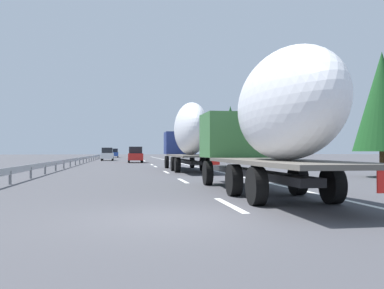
# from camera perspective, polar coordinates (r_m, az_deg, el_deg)

# --- Properties ---
(ground_plane) EXTENTS (260.00, 260.00, 0.00)m
(ground_plane) POSITION_cam_1_polar(r_m,az_deg,el_deg) (49.21, -7.86, -2.58)
(ground_plane) COLOR #424247
(lane_stripe_0) EXTENTS (3.20, 0.20, 0.01)m
(lane_stripe_0) POSITION_cam_1_polar(r_m,az_deg,el_deg) (11.62, 5.12, -8.15)
(lane_stripe_0) COLOR white
(lane_stripe_0) RESTS_ON ground_plane
(lane_stripe_1) EXTENTS (3.20, 0.20, 0.01)m
(lane_stripe_1) POSITION_cam_1_polar(r_m,az_deg,el_deg) (20.78, -1.23, -4.93)
(lane_stripe_1) COLOR white
(lane_stripe_1) RESTS_ON ground_plane
(lane_stripe_2) EXTENTS (3.20, 0.20, 0.01)m
(lane_stripe_2) POSITION_cam_1_polar(r_m,az_deg,el_deg) (29.24, -3.51, -3.75)
(lane_stripe_2) COLOR white
(lane_stripe_2) RESTS_ON ground_plane
(lane_stripe_3) EXTENTS (3.20, 0.20, 0.01)m
(lane_stripe_3) POSITION_cam_1_polar(r_m,az_deg,el_deg) (39.71, -4.97, -2.99)
(lane_stripe_3) COLOR white
(lane_stripe_3) RESTS_ON ground_plane
(lane_stripe_4) EXTENTS (3.20, 0.20, 0.01)m
(lane_stripe_4) POSITION_cam_1_polar(r_m,az_deg,el_deg) (45.06, -5.46, -2.74)
(lane_stripe_4) COLOR white
(lane_stripe_4) RESTS_ON ground_plane
(lane_stripe_5) EXTENTS (3.20, 0.20, 0.01)m
(lane_stripe_5) POSITION_cam_1_polar(r_m,az_deg,el_deg) (61.55, -6.42, -2.23)
(lane_stripe_5) COLOR white
(lane_stripe_5) RESTS_ON ground_plane
(lane_stripe_6) EXTENTS (3.20, 0.20, 0.01)m
(lane_stripe_6) POSITION_cam_1_polar(r_m,az_deg,el_deg) (64.47, -6.54, -2.17)
(lane_stripe_6) COLOR white
(lane_stripe_6) RESTS_ON ground_plane
(lane_stripe_7) EXTENTS (3.20, 0.20, 0.01)m
(lane_stripe_7) POSITION_cam_1_polar(r_m,az_deg,el_deg) (81.23, -7.06, -1.90)
(lane_stripe_7) COLOR white
(lane_stripe_7) RESTS_ON ground_plane
(lane_stripe_8) EXTENTS (3.20, 0.20, 0.01)m
(lane_stripe_8) POSITION_cam_1_polar(r_m,az_deg,el_deg) (80.51, -7.04, -1.91)
(lane_stripe_8) COLOR white
(lane_stripe_8) RESTS_ON ground_plane
(edge_line_right) EXTENTS (110.00, 0.20, 0.01)m
(edge_line_right) POSITION_cam_1_polar(r_m,az_deg,el_deg) (54.58, -2.18, -2.41)
(edge_line_right) COLOR white
(edge_line_right) RESTS_ON ground_plane
(truck_lead) EXTENTS (13.96, 2.55, 4.91)m
(truck_lead) POSITION_cam_1_polar(r_m,az_deg,el_deg) (31.15, -0.51, 1.42)
(truck_lead) COLOR navy
(truck_lead) RESTS_ON ground_plane
(truck_trailing) EXTENTS (12.38, 2.55, 4.44)m
(truck_trailing) POSITION_cam_1_polar(r_m,az_deg,el_deg) (13.83, 10.50, 3.38)
(truck_trailing) COLOR #387038
(truck_trailing) RESTS_ON ground_plane
(car_blue_sedan) EXTENTS (4.45, 1.79, 1.97)m
(car_blue_sedan) POSITION_cam_1_polar(r_m,az_deg,el_deg) (93.71, -10.49, -1.16)
(car_blue_sedan) COLOR #28479E
(car_blue_sedan) RESTS_ON ground_plane
(car_red_compact) EXTENTS (4.19, 1.83, 1.99)m
(car_red_compact) POSITION_cam_1_polar(r_m,az_deg,el_deg) (53.17, -7.68, -1.39)
(car_red_compact) COLOR red
(car_red_compact) RESTS_ON ground_plane
(car_white_van) EXTENTS (4.31, 1.79, 1.96)m
(car_white_van) POSITION_cam_1_polar(r_m,az_deg,el_deg) (64.98, -11.39, -1.29)
(car_white_van) COLOR white
(car_white_van) RESTS_ON ground_plane
(road_sign) EXTENTS (0.10, 0.90, 2.97)m
(road_sign) POSITION_cam_1_polar(r_m,az_deg,el_deg) (47.68, 0.27, -0.16)
(road_sign) COLOR gray
(road_sign) RESTS_ON ground_plane
(tree_0) EXTENTS (3.22, 3.22, 7.06)m
(tree_0) POSITION_cam_1_polar(r_m,az_deg,el_deg) (26.00, 24.36, 5.32)
(tree_0) COLOR #472D19
(tree_0) RESTS_ON ground_plane
(tree_1) EXTENTS (2.83, 2.83, 6.98)m
(tree_1) POSITION_cam_1_polar(r_m,az_deg,el_deg) (51.72, 5.22, 2.41)
(tree_1) COLOR #472D19
(tree_1) RESTS_ON ground_plane
(tree_2) EXTENTS (3.62, 3.62, 5.10)m
(tree_2) POSITION_cam_1_polar(r_m,az_deg,el_deg) (96.00, -1.52, 0.14)
(tree_2) COLOR #472D19
(tree_2) RESTS_ON ground_plane
(tree_3) EXTENTS (2.49, 2.49, 6.79)m
(tree_3) POSITION_cam_1_polar(r_m,az_deg,el_deg) (70.21, 1.55, 1.36)
(tree_3) COLOR #472D19
(tree_3) RESTS_ON ground_plane
(tree_4) EXTENTS (2.61, 2.61, 6.85)m
(tree_4) POSITION_cam_1_polar(r_m,az_deg,el_deg) (86.70, -1.23, 0.96)
(tree_4) COLOR #472D19
(tree_4) RESTS_ON ground_plane
(guardrail_median) EXTENTS (94.00, 0.10, 0.76)m
(guardrail_median) POSITION_cam_1_polar(r_m,az_deg,el_deg) (52.42, -14.50, -1.82)
(guardrail_median) COLOR #9EA0A5
(guardrail_median) RESTS_ON ground_plane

